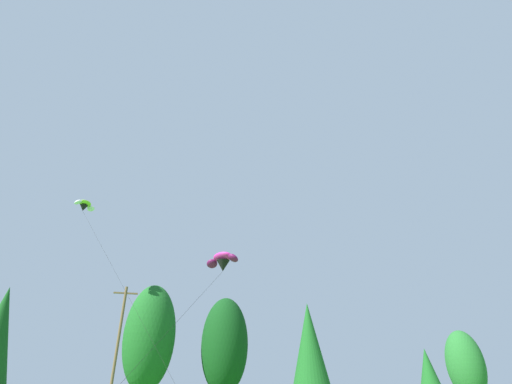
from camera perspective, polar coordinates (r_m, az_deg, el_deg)
treeline_tree_d at (r=49.19m, az=-15.33°, el=-19.72°), size 5.82×5.82×14.90m
treeline_tree_e at (r=49.93m, az=-4.61°, el=-21.38°), size 5.55×5.55×13.88m
treeline_tree_f at (r=49.23m, az=7.83°, el=-21.37°), size 4.48×4.48×13.08m
treeline_tree_g at (r=55.80m, az=24.02°, el=-23.36°), size 3.41×3.41×8.25m
treeline_tree_h at (r=63.16m, az=28.32°, el=-21.38°), size 4.79×4.79×11.09m
utility_pole at (r=39.03m, az=-19.75°, el=-21.18°), size 2.20×0.26×12.07m
parafoil_kite_high_magenta at (r=29.04m, az=-4.91°, el=-10.07°), size 7.66×10.18×10.66m
parafoil_kite_mid_lime_white at (r=48.90m, az=-23.81°, el=-1.82°), size 14.23×16.57×21.76m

